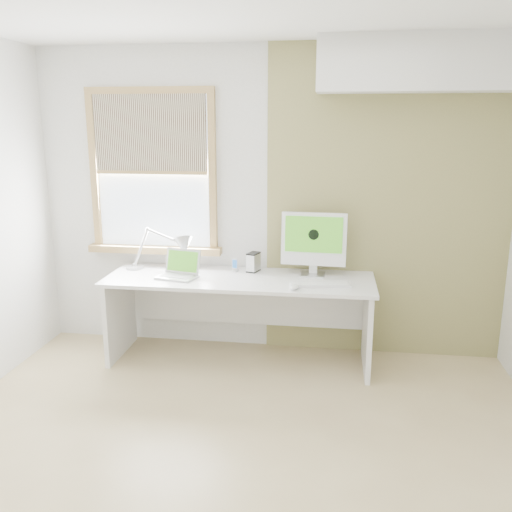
% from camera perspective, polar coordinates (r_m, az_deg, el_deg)
% --- Properties ---
extents(room, '(4.04, 3.54, 2.64)m').
position_cam_1_polar(room, '(2.96, -2.85, 0.83)').
color(room, tan).
rests_on(room, ground).
extents(accent_wall, '(2.00, 0.02, 2.60)m').
position_cam_1_polar(accent_wall, '(4.64, 13.60, 5.20)').
color(accent_wall, olive).
rests_on(accent_wall, room).
extents(soffit, '(1.60, 0.40, 0.42)m').
position_cam_1_polar(soffit, '(4.47, 17.33, 18.81)').
color(soffit, white).
rests_on(soffit, room).
extents(window, '(1.20, 0.14, 1.42)m').
position_cam_1_polar(window, '(4.82, -10.84, 8.58)').
color(window, '#9F7C45').
rests_on(window, room).
extents(desk, '(2.20, 0.70, 0.73)m').
position_cam_1_polar(desk, '(4.57, -1.61, -4.43)').
color(desk, silver).
rests_on(desk, room).
extents(desk_lamp, '(0.65, 0.26, 0.37)m').
position_cam_1_polar(desk_lamp, '(4.69, -8.58, 0.81)').
color(desk_lamp, silver).
rests_on(desk_lamp, desk).
extents(laptop, '(0.36, 0.31, 0.22)m').
position_cam_1_polar(laptop, '(4.51, -8.05, -1.49)').
color(laptop, silver).
rests_on(laptop, desk).
extents(phone_dock, '(0.08, 0.08, 0.12)m').
position_cam_1_polar(phone_dock, '(4.63, -2.23, -1.24)').
color(phone_dock, silver).
rests_on(phone_dock, desk).
extents(external_drive, '(0.12, 0.15, 0.17)m').
position_cam_1_polar(external_drive, '(4.61, -0.27, -0.64)').
color(external_drive, silver).
rests_on(external_drive, desk).
extents(imac, '(0.54, 0.18, 0.52)m').
position_cam_1_polar(imac, '(4.49, 6.10, 1.64)').
color(imac, silver).
rests_on(imac, desk).
extents(keyboard, '(0.48, 0.20, 0.02)m').
position_cam_1_polar(keyboard, '(4.26, 6.78, -2.99)').
color(keyboard, white).
rests_on(keyboard, desk).
extents(mouse, '(0.10, 0.13, 0.03)m').
position_cam_1_polar(mouse, '(4.15, 4.03, -3.29)').
color(mouse, white).
rests_on(mouse, desk).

